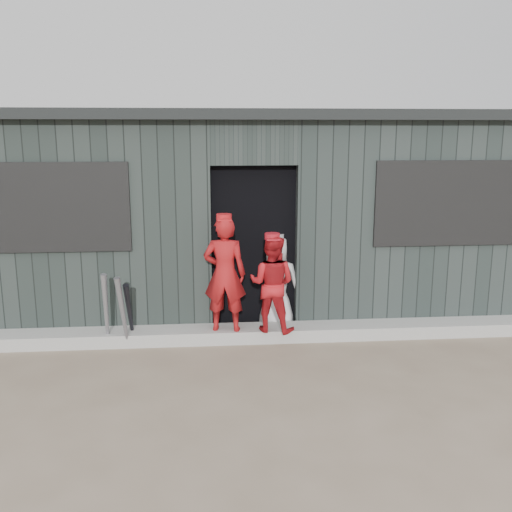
{
  "coord_description": "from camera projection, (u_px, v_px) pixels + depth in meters",
  "views": [
    {
      "loc": [
        -0.53,
        -4.46,
        2.36
      ],
      "look_at": [
        0.0,
        1.8,
        1.0
      ],
      "focal_mm": 40.0,
      "sensor_mm": 36.0,
      "label": 1
    }
  ],
  "objects": [
    {
      "name": "ground",
      "position": [
        274.0,
        414.0,
        4.89
      ],
      "size": [
        80.0,
        80.0,
        0.0
      ],
      "primitive_type": "plane",
      "color": "#6D5C4B",
      "rests_on": "ground"
    },
    {
      "name": "curb",
      "position": [
        256.0,
        333.0,
        6.64
      ],
      "size": [
        8.0,
        0.36,
        0.15
      ],
      "primitive_type": "cube",
      "color": "gray",
      "rests_on": "ground"
    },
    {
      "name": "bat_left",
      "position": [
        106.0,
        311.0,
        6.3
      ],
      "size": [
        0.09,
        0.22,
        0.87
      ],
      "primitive_type": "cone",
      "rotation": [
        0.17,
        0.0,
        0.12
      ],
      "color": "gray",
      "rests_on": "ground"
    },
    {
      "name": "bat_mid",
      "position": [
        123.0,
        313.0,
        6.23
      ],
      "size": [
        0.15,
        0.25,
        0.86
      ],
      "primitive_type": "cone",
      "rotation": [
        0.2,
        0.0,
        -0.38
      ],
      "color": "slate",
      "rests_on": "ground"
    },
    {
      "name": "bat_right",
      "position": [
        130.0,
        313.0,
        6.39
      ],
      "size": [
        0.09,
        0.35,
        0.76
      ],
      "primitive_type": "cone",
      "rotation": [
        0.37,
        0.0,
        -0.06
      ],
      "color": "black",
      "rests_on": "ground"
    },
    {
      "name": "player_red_left",
      "position": [
        225.0,
        274.0,
        6.4
      ],
      "size": [
        0.52,
        0.38,
        1.31
      ],
      "primitive_type": "imported",
      "rotation": [
        0.0,
        0.0,
        3.0
      ],
      "color": "maroon",
      "rests_on": "curb"
    },
    {
      "name": "player_red_right",
      "position": [
        272.0,
        284.0,
        6.4
      ],
      "size": [
        0.65,
        0.59,
        1.1
      ],
      "primitive_type": "imported",
      "rotation": [
        0.0,
        0.0,
        2.76
      ],
      "color": "#AC151A",
      "rests_on": "curb"
    },
    {
      "name": "player_grey_back",
      "position": [
        276.0,
        283.0,
        6.89
      ],
      "size": [
        0.62,
        0.46,
        1.16
      ],
      "primitive_type": "imported",
      "rotation": [
        0.0,
        0.0,
        2.98
      ],
      "color": "silver",
      "rests_on": "ground"
    },
    {
      "name": "dugout",
      "position": [
        246.0,
        211.0,
        8.02
      ],
      "size": [
        8.3,
        3.3,
        2.62
      ],
      "color": "black",
      "rests_on": "ground"
    }
  ]
}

